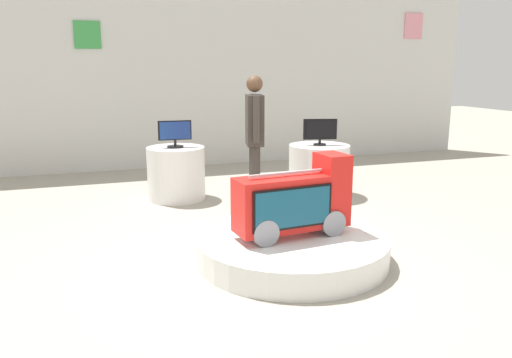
% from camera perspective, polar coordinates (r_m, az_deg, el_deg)
% --- Properties ---
extents(ground_plane, '(30.00, 30.00, 0.00)m').
position_cam_1_polar(ground_plane, '(4.86, 0.65, -9.04)').
color(ground_plane, '#A8A091').
extents(back_wall_display, '(11.98, 0.13, 3.11)m').
position_cam_1_polar(back_wall_display, '(9.22, -9.54, 10.97)').
color(back_wall_display, silver).
rests_on(back_wall_display, ground).
extents(main_display_pedestal, '(1.81, 1.81, 0.24)m').
position_cam_1_polar(main_display_pedestal, '(4.82, 4.00, -7.71)').
color(main_display_pedestal, white).
rests_on(main_display_pedestal, ground).
extents(novelty_firetruck_tv, '(1.12, 0.48, 0.75)m').
position_cam_1_polar(novelty_firetruck_tv, '(4.70, 4.34, -2.81)').
color(novelty_firetruck_tv, gray).
rests_on(novelty_firetruck_tv, main_display_pedestal).
extents(display_pedestal_left_rear, '(0.78, 0.78, 0.72)m').
position_cam_1_polar(display_pedestal_left_rear, '(7.02, -8.97, 0.66)').
color(display_pedestal_left_rear, white).
rests_on(display_pedestal_left_rear, ground).
extents(tv_on_left_rear, '(0.45, 0.22, 0.36)m').
position_cam_1_polar(tv_on_left_rear, '(6.92, -9.12, 5.14)').
color(tv_on_left_rear, black).
rests_on(tv_on_left_rear, display_pedestal_left_rear).
extents(display_pedestal_center_rear, '(0.85, 0.85, 0.72)m').
position_cam_1_polar(display_pedestal_center_rear, '(7.17, 7.10, 0.98)').
color(display_pedestal_center_rear, white).
rests_on(display_pedestal_center_rear, ground).
extents(tv_on_center_rear, '(0.46, 0.17, 0.36)m').
position_cam_1_polar(tv_on_center_rear, '(7.08, 7.25, 5.42)').
color(tv_on_center_rear, black).
rests_on(tv_on_center_rear, display_pedestal_center_rear).
extents(shopper_browsing_near_truck, '(0.28, 0.55, 1.68)m').
position_cam_1_polar(shopper_browsing_near_truck, '(6.25, -0.16, 5.18)').
color(shopper_browsing_near_truck, '#38332D').
rests_on(shopper_browsing_near_truck, ground).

